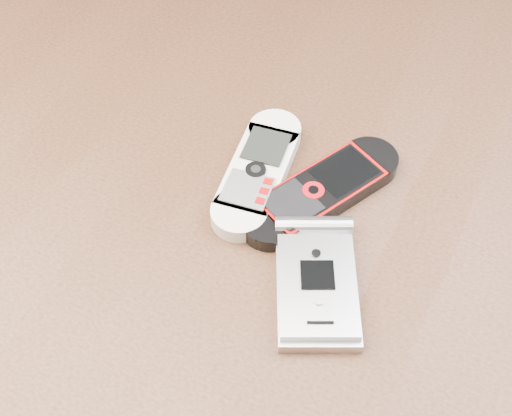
{
  "coord_description": "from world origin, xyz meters",
  "views": [
    {
      "loc": [
        0.16,
        -0.32,
        1.22
      ],
      "look_at": [
        0.01,
        0.0,
        0.76
      ],
      "focal_mm": 50.0,
      "sensor_mm": 36.0,
      "label": 1
    }
  ],
  "objects_px": {
    "table": "(251,281)",
    "nokia_black_red": "(322,191)",
    "motorola_razr": "(317,284)",
    "nokia_white": "(258,171)"
  },
  "relations": [
    {
      "from": "table",
      "to": "motorola_razr",
      "type": "relative_size",
      "value": 10.04
    },
    {
      "from": "nokia_white",
      "to": "motorola_razr",
      "type": "xyz_separation_m",
      "value": [
        0.09,
        -0.08,
        0.0
      ]
    },
    {
      "from": "table",
      "to": "motorola_razr",
      "type": "distance_m",
      "value": 0.15
    },
    {
      "from": "table",
      "to": "nokia_white",
      "type": "xyz_separation_m",
      "value": [
        -0.01,
        0.04,
        0.11
      ]
    },
    {
      "from": "nokia_black_red",
      "to": "nokia_white",
      "type": "bearing_deg",
      "value": -148.96
    },
    {
      "from": "table",
      "to": "nokia_black_red",
      "type": "height_order",
      "value": "nokia_black_red"
    },
    {
      "from": "nokia_black_red",
      "to": "motorola_razr",
      "type": "distance_m",
      "value": 0.09
    },
    {
      "from": "table",
      "to": "nokia_black_red",
      "type": "xyz_separation_m",
      "value": [
        0.05,
        0.04,
        0.11
      ]
    },
    {
      "from": "table",
      "to": "motorola_razr",
      "type": "height_order",
      "value": "motorola_razr"
    },
    {
      "from": "table",
      "to": "nokia_white",
      "type": "relative_size",
      "value": 8.27
    }
  ]
}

